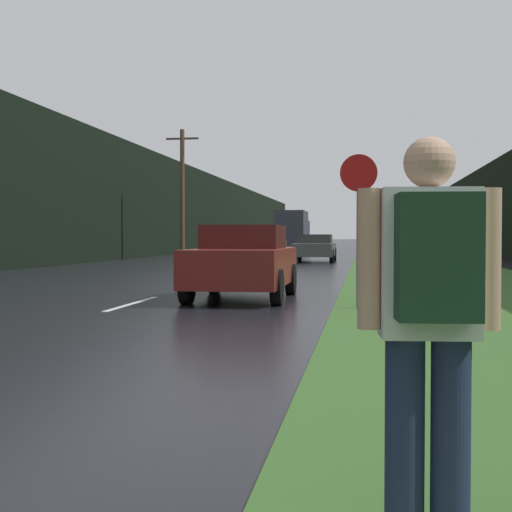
{
  "coord_description": "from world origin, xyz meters",
  "views": [
    {
      "loc": [
        4.41,
        0.63,
        1.3
      ],
      "look_at": [
        2.11,
        15.7,
        0.87
      ],
      "focal_mm": 50.0,
      "sensor_mm": 36.0,
      "label": 1
    }
  ],
  "objects": [
    {
      "name": "lane_stripe_e",
      "position": [
        0.0,
        27.75,
        0.0
      ],
      "size": [
        0.12,
        3.0,
        0.01
      ],
      "primitive_type": "cube",
      "color": "silver",
      "rests_on": "ground_plane"
    },
    {
      "name": "grass_verge",
      "position": [
        6.86,
        40.0,
        0.01
      ],
      "size": [
        6.0,
        240.0,
        0.02
      ],
      "primitive_type": "cube",
      "color": "#386028",
      "rests_on": "ground_plane"
    },
    {
      "name": "car_passing_far",
      "position": [
        1.93,
        36.58,
        0.72
      ],
      "size": [
        2.03,
        4.76,
        1.38
      ],
      "rotation": [
        0.0,
        0.0,
        3.14
      ],
      "color": "#4C514C",
      "rests_on": "ground_plane"
    },
    {
      "name": "treeline_far_side",
      "position": [
        -9.86,
        50.0,
        3.35
      ],
      "size": [
        2.0,
        140.0,
        6.7
      ],
      "primitive_type": "cube",
      "color": "black",
      "rests_on": "ground_plane"
    },
    {
      "name": "treeline_near_side",
      "position": [
        12.86,
        50.0,
        2.88
      ],
      "size": [
        2.0,
        140.0,
        5.75
      ],
      "primitive_type": "cube",
      "color": "black",
      "rests_on": "ground_plane"
    },
    {
      "name": "stop_sign",
      "position": [
        4.3,
        13.36,
        1.67
      ],
      "size": [
        0.66,
        0.07,
        2.74
      ],
      "color": "slate",
      "rests_on": "ground_plane"
    },
    {
      "name": "hitchhiker_with_backpack",
      "position": [
        4.68,
        3.66,
        0.98
      ],
      "size": [
        0.59,
        0.44,
        1.71
      ],
      "rotation": [
        0.0,
        0.0,
        0.09
      ],
      "color": "#1E2847",
      "rests_on": "ground_plane"
    },
    {
      "name": "car_oncoming",
      "position": [
        -1.93,
        48.1,
        0.76
      ],
      "size": [
        1.97,
        4.1,
        1.54
      ],
      "color": "#4C514C",
      "rests_on": "ground_plane"
    },
    {
      "name": "utility_pole_far",
      "position": [
        -5.47,
        38.58,
        3.69
      ],
      "size": [
        1.8,
        0.24,
        7.12
      ],
      "color": "#4C3823",
      "rests_on": "ground_plane"
    },
    {
      "name": "lane_stripe_c",
      "position": [
        0.0,
        13.75,
        0.0
      ],
      "size": [
        0.12,
        3.0,
        0.01
      ],
      "primitive_type": "cube",
      "color": "silver",
      "rests_on": "ground_plane"
    },
    {
      "name": "lane_stripe_d",
      "position": [
        0.0,
        20.75,
        0.0
      ],
      "size": [
        0.12,
        3.0,
        0.01
      ],
      "primitive_type": "cube",
      "color": "silver",
      "rests_on": "ground_plane"
    },
    {
      "name": "delivery_truck",
      "position": [
        -1.93,
        63.94,
        1.83
      ],
      "size": [
        2.64,
        7.75,
        3.49
      ],
      "color": "black",
      "rests_on": "ground_plane"
    },
    {
      "name": "car_passing_near",
      "position": [
        1.93,
        15.09,
        0.77
      ],
      "size": [
        1.93,
        4.07,
        1.52
      ],
      "rotation": [
        0.0,
        0.0,
        3.14
      ],
      "color": "maroon",
      "rests_on": "ground_plane"
    }
  ]
}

